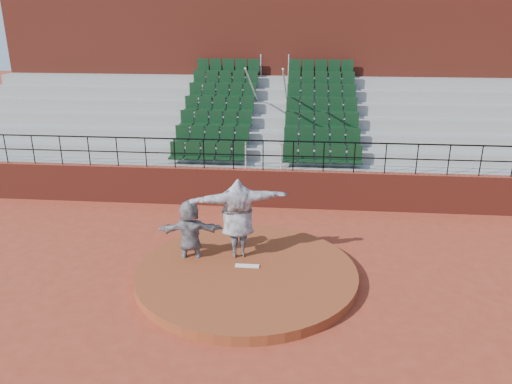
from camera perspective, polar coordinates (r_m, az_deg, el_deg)
ground at (r=12.67m, az=-1.08°, el=-9.81°), size 90.00×90.00×0.00m
pitchers_mound at (r=12.61m, az=-1.08°, el=-9.32°), size 5.50×5.50×0.25m
pitching_rubber at (r=12.67m, az=-1.01°, el=-8.44°), size 0.60×0.15×0.03m
boundary_wall at (r=16.95m, az=0.80°, el=0.46°), size 24.00×0.30×1.30m
wall_railing at (r=16.54m, az=0.82°, el=4.97°), size 24.04×0.05×1.03m
seating_deck at (r=20.22m, az=1.65°, el=5.96°), size 24.00×5.97×4.63m
press_box_facade at (r=23.73m, az=2.36°, el=13.20°), size 24.00×3.00×7.10m
pitcher at (r=12.79m, az=-2.11°, el=-2.98°), size 2.69×1.45×2.12m
fielder at (r=12.99m, az=-7.53°, el=-4.71°), size 1.74×0.76×1.81m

